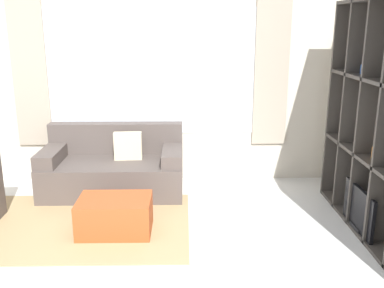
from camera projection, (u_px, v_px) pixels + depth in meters
The scene contains 4 objects.
wall_back at pixel (152, 79), 5.53m from camera, with size 6.19×0.11×2.70m.
area_rug at pixel (46, 225), 4.48m from camera, with size 2.99×1.60×0.01m, color tan.
couch_main at pixel (114, 169), 5.34m from camera, with size 1.71×0.87×0.82m.
ottoman at pixel (115, 216), 4.29m from camera, with size 0.72×0.50×0.36m.
Camera 1 is at (0.42, -2.63, 2.01)m, focal length 40.00 mm.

